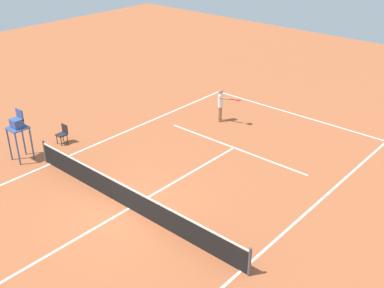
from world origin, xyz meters
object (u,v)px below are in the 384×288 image
at_px(player_serving, 221,103).
at_px(tennis_ball, 196,131).
at_px(courtside_chair_mid, 63,133).
at_px(umpire_chair, 18,127).

height_order(player_serving, tennis_ball, player_serving).
xyz_separation_m(player_serving, courtside_chair_mid, (4.16, 7.07, -0.54)).
bearing_deg(tennis_ball, courtside_chair_mid, 52.64).
height_order(player_serving, umpire_chair, umpire_chair).
xyz_separation_m(tennis_ball, umpire_chair, (3.99, 7.39, 1.57)).
xyz_separation_m(tennis_ball, courtside_chair_mid, (3.98, 5.21, 0.50)).
bearing_deg(courtside_chair_mid, umpire_chair, 89.71).
relative_size(tennis_ball, courtside_chair_mid, 0.07).
bearing_deg(courtside_chair_mid, tennis_ball, -127.36).
relative_size(player_serving, tennis_ball, 26.47).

